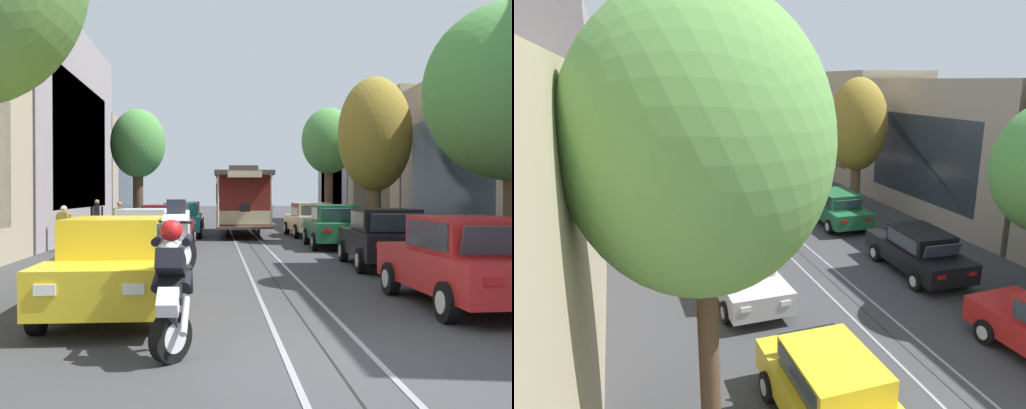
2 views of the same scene
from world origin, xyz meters
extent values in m
plane|color=#38383A|center=(0.00, 18.13, 0.00)|extent=(160.00, 160.00, 0.00)
cube|color=gray|center=(-0.53, 20.66, 0.01)|extent=(0.08, 53.32, 0.01)
cube|color=gray|center=(0.53, 20.66, 0.01)|extent=(0.08, 53.32, 0.01)
cube|color=black|center=(0.00, 20.66, 0.00)|extent=(0.03, 53.32, 0.01)
cube|color=gray|center=(-9.53, 20.66, 4.60)|extent=(4.71, 14.81, 9.20)
cube|color=#2D3842|center=(-7.19, 20.66, 4.14)|extent=(0.04, 10.57, 5.52)
cube|color=gray|center=(-10.16, 35.77, 3.32)|extent=(5.98, 14.81, 6.63)
cube|color=#2D3842|center=(-7.19, 35.77, 2.99)|extent=(0.04, 10.57, 3.98)
cube|color=gray|center=(9.31, 15.00, 3.31)|extent=(4.27, 11.03, 6.61)
cube|color=#2D3842|center=(7.19, 15.00, 2.98)|extent=(0.04, 7.93, 3.97)
cube|color=tan|center=(9.73, 26.33, 3.55)|extent=(5.12, 11.03, 7.10)
cube|color=#2D3842|center=(7.19, 26.33, 3.20)|extent=(0.04, 7.93, 4.26)
cube|color=gray|center=(9.33, 37.66, 3.04)|extent=(4.31, 11.03, 6.08)
cube|color=#2D3842|center=(7.19, 37.66, 2.73)|extent=(0.04, 7.93, 3.65)
cube|color=gold|center=(-3.00, 2.98, 0.65)|extent=(1.84, 4.32, 0.66)
cube|color=gold|center=(-3.00, 3.13, 1.28)|extent=(1.50, 2.08, 0.60)
cube|color=#2D3842|center=(-2.99, 2.29, 1.26)|extent=(1.33, 0.24, 0.47)
cube|color=#2D3842|center=(-3.01, 4.31, 1.26)|extent=(1.30, 0.21, 0.45)
cube|color=#2D3842|center=(-2.25, 3.14, 1.28)|extent=(0.05, 1.81, 0.47)
cube|color=#2D3842|center=(-3.75, 3.12, 1.28)|extent=(0.05, 1.81, 0.47)
cube|color=white|center=(-2.42, 0.82, 0.75)|extent=(0.28, 0.04, 0.14)
cube|color=#B21414|center=(-2.46, 5.14, 0.75)|extent=(0.28, 0.04, 0.12)
cube|color=white|center=(-3.53, 0.81, 0.75)|extent=(0.28, 0.04, 0.14)
cube|color=#B21414|center=(-3.58, 5.13, 0.75)|extent=(0.28, 0.04, 0.12)
cylinder|color=black|center=(-2.10, 1.65, 0.32)|extent=(0.21, 0.64, 0.64)
cylinder|color=silver|center=(-1.99, 1.65, 0.32)|extent=(0.02, 0.35, 0.35)
cylinder|color=black|center=(-3.86, 1.64, 0.32)|extent=(0.21, 0.64, 0.64)
cylinder|color=silver|center=(-3.97, 1.63, 0.32)|extent=(0.02, 0.35, 0.35)
cylinder|color=black|center=(-2.13, 4.32, 0.32)|extent=(0.21, 0.64, 0.64)
cylinder|color=silver|center=(-2.02, 4.32, 0.32)|extent=(0.02, 0.35, 0.35)
cylinder|color=black|center=(-3.89, 4.30, 0.32)|extent=(0.21, 0.64, 0.64)
cylinder|color=silver|center=(-4.00, 4.30, 0.32)|extent=(0.02, 0.35, 0.35)
cube|color=#B7B7BC|center=(-3.13, 9.10, 0.65)|extent=(1.88, 4.33, 0.66)
cube|color=#B7B7BC|center=(-3.13, 9.25, 1.28)|extent=(1.52, 2.09, 0.60)
cube|color=#2D3842|center=(-3.11, 8.41, 1.26)|extent=(1.34, 0.25, 0.47)
cube|color=#2D3842|center=(-3.15, 10.43, 1.26)|extent=(1.30, 0.22, 0.45)
cube|color=#2D3842|center=(-2.38, 9.27, 1.28)|extent=(0.07, 1.81, 0.47)
cube|color=#2D3842|center=(-3.88, 9.24, 1.28)|extent=(0.07, 1.81, 0.47)
cube|color=white|center=(-2.53, 6.95, 0.75)|extent=(0.28, 0.05, 0.14)
cube|color=#B21414|center=(-2.61, 11.27, 0.75)|extent=(0.28, 0.05, 0.12)
cube|color=white|center=(-3.64, 6.93, 0.75)|extent=(0.28, 0.05, 0.14)
cube|color=#B21414|center=(-3.73, 11.25, 0.75)|extent=(0.28, 0.05, 0.12)
cylinder|color=black|center=(-2.22, 7.79, 0.32)|extent=(0.21, 0.64, 0.64)
cylinder|color=silver|center=(-2.11, 7.79, 0.32)|extent=(0.03, 0.35, 0.35)
cylinder|color=black|center=(-3.98, 7.75, 0.32)|extent=(0.21, 0.64, 0.64)
cylinder|color=silver|center=(-4.09, 7.75, 0.32)|extent=(0.03, 0.35, 0.35)
cylinder|color=black|center=(-2.27, 10.45, 0.32)|extent=(0.21, 0.64, 0.64)
cylinder|color=silver|center=(-2.16, 10.45, 0.32)|extent=(0.03, 0.35, 0.35)
cylinder|color=black|center=(-4.03, 10.42, 0.32)|extent=(0.21, 0.64, 0.64)
cylinder|color=silver|center=(-4.14, 10.41, 0.32)|extent=(0.03, 0.35, 0.35)
cube|color=maroon|center=(-3.18, 15.60, 0.65)|extent=(1.99, 4.37, 0.66)
cube|color=maroon|center=(-3.18, 15.75, 1.28)|extent=(1.56, 2.13, 0.60)
cube|color=#2D3842|center=(-3.21, 14.91, 1.26)|extent=(1.34, 0.28, 0.47)
cube|color=#2D3842|center=(-3.13, 16.93, 1.26)|extent=(1.30, 0.25, 0.45)
cube|color=#2D3842|center=(-2.43, 15.71, 1.28)|extent=(0.11, 1.81, 0.47)
cube|color=#2D3842|center=(-3.92, 15.78, 1.28)|extent=(0.11, 1.81, 0.47)
cube|color=white|center=(-2.72, 13.41, 0.75)|extent=(0.28, 0.05, 0.14)
cube|color=#B21414|center=(-2.53, 17.73, 0.75)|extent=(0.28, 0.05, 0.12)
cube|color=white|center=(-3.84, 13.46, 0.75)|extent=(0.28, 0.05, 0.14)
cube|color=#B21414|center=(-3.65, 17.78, 0.75)|extent=(0.28, 0.05, 0.12)
cylinder|color=black|center=(-2.36, 14.23, 0.32)|extent=(0.23, 0.65, 0.64)
cylinder|color=silver|center=(-2.25, 14.22, 0.32)|extent=(0.04, 0.35, 0.35)
cylinder|color=black|center=(-4.12, 14.30, 0.32)|extent=(0.23, 0.65, 0.64)
cylinder|color=silver|center=(-4.23, 14.31, 0.32)|extent=(0.04, 0.35, 0.35)
cylinder|color=black|center=(-2.25, 16.89, 0.32)|extent=(0.23, 0.65, 0.64)
cylinder|color=silver|center=(-2.14, 16.88, 0.32)|extent=(0.04, 0.35, 0.35)
cylinder|color=black|center=(-4.00, 16.97, 0.32)|extent=(0.23, 0.65, 0.64)
cylinder|color=silver|center=(-4.11, 16.97, 0.32)|extent=(0.04, 0.35, 0.35)
cube|color=#196B70|center=(-2.96, 21.58, 0.65)|extent=(1.93, 4.35, 0.66)
cube|color=#196B70|center=(-2.96, 21.73, 1.28)|extent=(1.54, 2.11, 0.60)
cube|color=#2D3842|center=(-2.94, 20.89, 1.26)|extent=(1.34, 0.26, 0.47)
cube|color=#2D3842|center=(-3.00, 22.91, 1.26)|extent=(1.30, 0.24, 0.45)
cube|color=#2D3842|center=(-2.22, 21.75, 1.28)|extent=(0.08, 1.81, 0.47)
cube|color=#2D3842|center=(-3.71, 21.71, 1.28)|extent=(0.08, 1.81, 0.47)
cube|color=white|center=(-2.34, 19.44, 0.75)|extent=(0.28, 0.05, 0.14)
cube|color=#B21414|center=(-2.47, 23.75, 0.75)|extent=(0.28, 0.05, 0.12)
cube|color=white|center=(-3.45, 19.40, 0.75)|extent=(0.28, 0.05, 0.14)
cube|color=#B21414|center=(-3.58, 23.72, 0.75)|extent=(0.28, 0.05, 0.12)
cylinder|color=black|center=(-2.04, 20.27, 0.32)|extent=(0.22, 0.65, 0.64)
cylinder|color=silver|center=(-1.93, 20.28, 0.32)|extent=(0.03, 0.35, 0.35)
cylinder|color=black|center=(-3.80, 20.22, 0.32)|extent=(0.22, 0.65, 0.64)
cylinder|color=silver|center=(-3.91, 20.22, 0.32)|extent=(0.03, 0.35, 0.35)
cylinder|color=black|center=(-2.12, 22.94, 0.32)|extent=(0.22, 0.65, 0.64)
cylinder|color=silver|center=(-2.01, 22.94, 0.32)|extent=(0.03, 0.35, 0.35)
cylinder|color=black|center=(-3.88, 22.88, 0.32)|extent=(0.22, 0.65, 0.64)
cylinder|color=silver|center=(-3.99, 22.88, 0.32)|extent=(0.03, 0.35, 0.35)
cube|color=slate|center=(-2.98, 27.56, 0.65)|extent=(1.85, 4.32, 0.66)
cube|color=slate|center=(-2.98, 27.71, 1.28)|extent=(1.50, 2.08, 0.60)
cube|color=#2D3842|center=(-2.99, 26.87, 1.26)|extent=(1.33, 0.24, 0.47)
cube|color=#2D3842|center=(-2.97, 28.89, 1.26)|extent=(1.30, 0.21, 0.45)
cube|color=#2D3842|center=(-2.23, 27.70, 1.28)|extent=(0.05, 1.81, 0.47)
cube|color=#2D3842|center=(-3.73, 27.72, 1.28)|extent=(0.05, 1.81, 0.47)
cube|color=white|center=(-2.45, 25.39, 0.75)|extent=(0.28, 0.04, 0.14)
cube|color=#B21414|center=(-2.40, 29.71, 0.75)|extent=(0.28, 0.04, 0.12)
cube|color=white|center=(-3.56, 25.40, 0.75)|extent=(0.28, 0.04, 0.14)
cube|color=#B21414|center=(-3.51, 29.72, 0.75)|extent=(0.28, 0.04, 0.12)
cylinder|color=black|center=(-2.12, 26.21, 0.32)|extent=(0.21, 0.64, 0.64)
cylinder|color=silver|center=(-2.01, 26.21, 0.32)|extent=(0.02, 0.35, 0.35)
cylinder|color=black|center=(-3.88, 26.24, 0.32)|extent=(0.21, 0.64, 0.64)
cylinder|color=silver|center=(-3.99, 26.24, 0.32)|extent=(0.02, 0.35, 0.35)
cylinder|color=black|center=(-2.09, 28.88, 0.32)|extent=(0.21, 0.64, 0.64)
cylinder|color=silver|center=(-1.98, 28.88, 0.32)|extent=(0.02, 0.35, 0.35)
cylinder|color=black|center=(-3.85, 28.90, 0.32)|extent=(0.21, 0.64, 0.64)
cylinder|color=silver|center=(-3.96, 28.90, 0.32)|extent=(0.02, 0.35, 0.35)
cube|color=red|center=(2.99, 3.35, 0.65)|extent=(1.96, 4.36, 0.66)
cube|color=red|center=(2.99, 3.20, 1.28)|extent=(1.55, 2.12, 0.60)
cube|color=#2D3842|center=(2.96, 4.04, 1.26)|extent=(1.34, 0.27, 0.47)
cube|color=#2D3842|center=(3.04, 2.02, 1.26)|extent=(1.30, 0.25, 0.45)
cube|color=#2D3842|center=(2.25, 3.17, 1.28)|extent=(0.10, 1.81, 0.47)
cube|color=#2D3842|center=(3.74, 3.23, 1.28)|extent=(0.10, 1.81, 0.47)
cube|color=white|center=(2.35, 5.49, 0.75)|extent=(0.28, 0.05, 0.14)
cube|color=#B21414|center=(2.51, 1.17, 0.75)|extent=(0.28, 0.05, 0.12)
cube|color=white|center=(3.46, 5.53, 0.75)|extent=(0.28, 0.05, 0.14)
cylinder|color=black|center=(2.06, 4.65, 0.32)|extent=(0.22, 0.65, 0.64)
cylinder|color=silver|center=(1.95, 4.64, 0.32)|extent=(0.03, 0.35, 0.35)
cylinder|color=black|center=(3.82, 4.71, 0.32)|extent=(0.22, 0.65, 0.64)
cylinder|color=silver|center=(3.93, 4.72, 0.32)|extent=(0.03, 0.35, 0.35)
cylinder|color=black|center=(2.16, 1.98, 0.32)|extent=(0.22, 0.65, 0.64)
cylinder|color=silver|center=(2.05, 1.98, 0.32)|extent=(0.03, 0.35, 0.35)
cube|color=black|center=(3.19, 9.19, 0.65)|extent=(1.99, 4.38, 0.66)
cube|color=black|center=(3.19, 9.04, 1.28)|extent=(1.57, 2.13, 0.60)
cube|color=#2D3842|center=(3.22, 9.87, 1.26)|extent=(1.34, 0.28, 0.47)
cube|color=#2D3842|center=(3.13, 7.85, 1.26)|extent=(1.30, 0.26, 0.45)
cube|color=#2D3842|center=(2.44, 9.07, 1.28)|extent=(0.11, 1.81, 0.47)
cube|color=#2D3842|center=(3.93, 9.00, 1.28)|extent=(0.11, 1.81, 0.47)
cube|color=white|center=(2.73, 11.37, 0.75)|extent=(0.28, 0.05, 0.14)
cube|color=#B21414|center=(2.54, 7.05, 0.75)|extent=(0.28, 0.05, 0.12)
cube|color=white|center=(3.85, 11.32, 0.75)|extent=(0.28, 0.05, 0.14)
cube|color=#B21414|center=(3.66, 7.00, 0.75)|extent=(0.28, 0.05, 0.12)
cylinder|color=black|center=(2.37, 10.56, 0.32)|extent=(0.23, 0.65, 0.64)
cylinder|color=silver|center=(2.26, 10.56, 0.32)|extent=(0.04, 0.35, 0.35)
cylinder|color=black|center=(4.13, 10.48, 0.32)|extent=(0.23, 0.65, 0.64)
cylinder|color=silver|center=(4.24, 10.47, 0.32)|extent=(0.04, 0.35, 0.35)
cylinder|color=black|center=(2.26, 7.89, 0.32)|extent=(0.23, 0.65, 0.64)
cylinder|color=silver|center=(2.15, 7.90, 0.32)|extent=(0.04, 0.35, 0.35)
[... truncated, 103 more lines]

